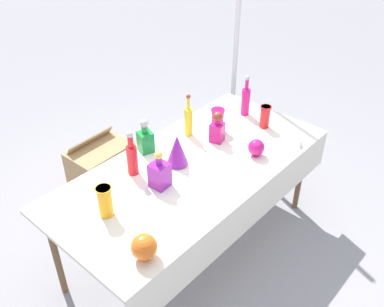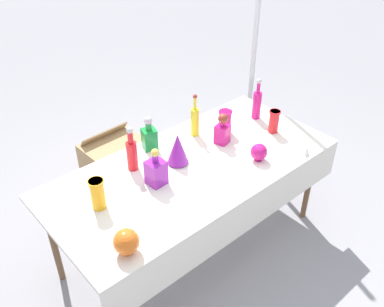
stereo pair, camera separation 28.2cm
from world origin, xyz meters
TOP-DOWN VIEW (x-y plane):
  - ground_plane at (0.00, 0.00)m, footprint 40.00×40.00m
  - display_table at (0.00, -0.03)m, footprint 2.01×0.95m
  - tall_bottle_0 at (0.27, 0.28)m, footprint 0.06×0.06m
  - tall_bottle_1 at (-0.32, 0.23)m, footprint 0.07×0.07m
  - tall_bottle_2 at (0.80, 0.15)m, footprint 0.07×0.07m
  - square_decanter_0 at (-0.09, 0.36)m, footprint 0.12×0.12m
  - square_decanter_1 at (0.35, 0.07)m, footprint 0.11×0.11m
  - square_decanter_2 at (-0.29, 0.01)m, footprint 0.12×0.12m
  - slender_vase_0 at (0.74, -0.08)m, footprint 0.09×0.09m
  - slender_vase_1 at (-0.68, 0.05)m, footprint 0.10×0.10m
  - slender_vase_2 at (0.47, 0.16)m, footprint 0.10×0.10m
  - fluted_vase_0 at (-0.05, 0.09)m, footprint 0.14×0.14m
  - round_bowl_0 at (-0.76, -0.35)m, footprint 0.14×0.14m
  - round_bowl_1 at (0.39, -0.25)m, footprint 0.12×0.12m
  - price_tag_left at (0.69, -0.43)m, footprint 0.05×0.02m
  - cardboard_box_behind_left at (0.14, 0.98)m, footprint 0.47×0.37m
  - cardboard_box_behind_right at (0.03, 1.12)m, footprint 0.54×0.38m
  - canopy_pole at (1.21, 0.57)m, footprint 0.18×0.18m

SIDE VIEW (x-z plane):
  - ground_plane at x=0.00m, z-range 0.00..0.00m
  - cardboard_box_behind_left at x=0.14m, z-range -0.04..0.30m
  - cardboard_box_behind_right at x=0.03m, z-range -0.04..0.42m
  - display_table at x=0.00m, z-range 0.32..1.08m
  - price_tag_left at x=0.69m, z-range 0.76..0.80m
  - round_bowl_1 at x=0.39m, z-range 0.76..0.89m
  - round_bowl_0 at x=-0.76m, z-range 0.76..0.91m
  - slender_vase_2 at x=0.47m, z-range 0.77..0.94m
  - slender_vase_0 at x=0.74m, z-range 0.77..0.94m
  - square_decanter_2 at x=-0.29m, z-range 0.73..0.99m
  - square_decanter_0 at x=-0.09m, z-range 0.73..0.99m
  - square_decanter_1 at x=0.35m, z-range 0.75..0.98m
  - slender_vase_1 at x=-0.68m, z-range 0.77..0.97m
  - fluted_vase_0 at x=-0.05m, z-range 0.76..0.99m
  - tall_bottle_0 at x=0.27m, z-range 0.72..1.05m
  - tall_bottle_1 at x=-0.32m, z-range 0.73..1.05m
  - tall_bottle_2 at x=0.80m, z-range 0.72..1.06m
  - canopy_pole at x=1.21m, z-range -0.26..2.07m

